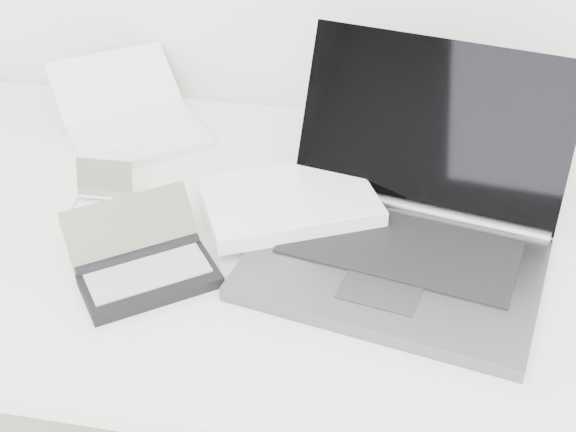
% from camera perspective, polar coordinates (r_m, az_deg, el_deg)
% --- Properties ---
extents(desk, '(1.60, 0.80, 0.73)m').
position_cam_1_polar(desk, '(1.29, 1.64, -2.93)').
color(desk, white).
rests_on(desk, ground).
extents(laptop_large, '(0.59, 0.48, 0.27)m').
position_cam_1_polar(laptop_large, '(1.22, 6.28, -0.24)').
color(laptop_large, '#56585B').
rests_on(laptop_large, desk).
extents(netbook_open_white, '(0.36, 0.37, 0.10)m').
position_cam_1_polar(netbook_open_white, '(1.54, -11.01, 6.54)').
color(netbook_open_white, white).
rests_on(netbook_open_white, desk).
extents(pda_silver, '(0.10, 0.10, 0.08)m').
position_cam_1_polar(pda_silver, '(1.33, -13.19, 0.83)').
color(pda_silver, '#B8B7BC').
rests_on(pda_silver, desk).
extents(palmtop_charcoal, '(0.25, 0.24, 0.09)m').
position_cam_1_polar(palmtop_charcoal, '(1.19, -10.18, -3.50)').
color(palmtop_charcoal, black).
rests_on(palmtop_charcoal, desk).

